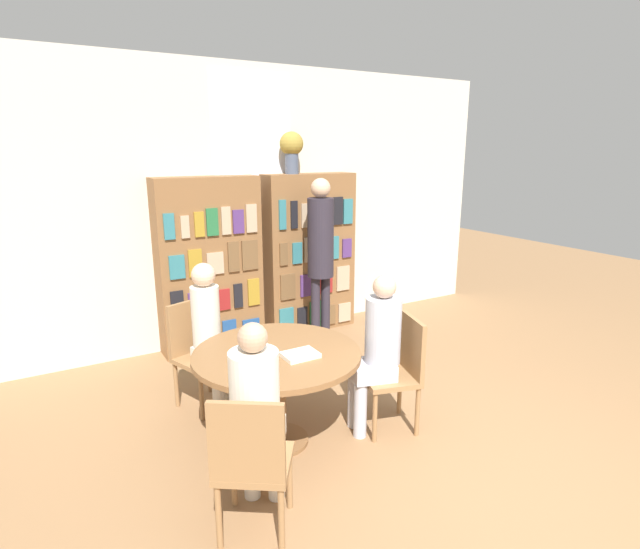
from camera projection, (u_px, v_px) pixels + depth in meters
ground_plane at (482, 504)px, 3.06m from camera, size 16.00×16.00×0.00m
wall_back at (254, 205)px, 5.57m from camera, size 6.40×0.07×3.00m
bookshelf_left at (210, 265)px, 5.26m from camera, size 1.08×0.34×1.84m
bookshelf_right at (309, 254)px, 5.85m from camera, size 1.08×0.34×1.84m
flower_vase at (292, 148)px, 5.45m from camera, size 0.26×0.26×0.45m
reading_table at (277, 367)px, 3.56m from camera, size 1.20×1.20×0.72m
chair_near_camera at (252, 460)px, 2.68m from camera, size 0.56×0.56×0.89m
chair_left_side at (198, 348)px, 4.17m from camera, size 0.51×0.51×0.89m
chair_far_side at (399, 367)px, 3.81m from camera, size 0.50×0.50×0.89m
seated_reader_left at (210, 330)px, 4.01m from camera, size 0.32×0.38×1.25m
seated_reader_right at (377, 345)px, 3.72m from camera, size 0.40×0.35×1.23m
seated_reader_back at (257, 409)px, 2.81m from camera, size 0.41×0.42×1.22m
librarian_standing at (321, 246)px, 5.31m from camera, size 0.28×0.55×1.82m
open_book_on_table at (300, 355)px, 3.44m from camera, size 0.24×0.18×0.03m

